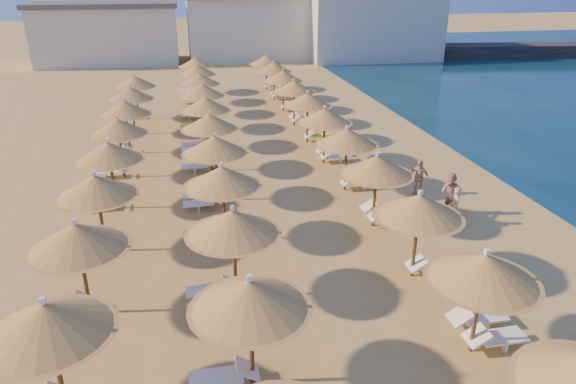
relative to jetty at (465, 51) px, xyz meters
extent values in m
plane|color=tan|center=(-28.54, -43.40, -0.75)|extent=(220.00, 220.00, 0.00)
cube|color=black|center=(0.00, 0.00, 0.00)|extent=(30.26, 7.74, 1.50)
cube|color=silver|center=(-41.42, 4.38, 2.25)|extent=(15.00, 8.00, 6.00)
cube|color=#59514C|center=(-41.42, 4.38, 5.50)|extent=(15.60, 8.48, 0.50)
cube|color=silver|center=(-25.08, 4.53, 2.65)|extent=(15.00, 8.00, 6.80)
cube|color=silver|center=(-11.59, 1.28, 3.05)|extent=(15.00, 8.00, 7.60)
cylinder|color=brown|center=(-26.49, -48.12, 0.49)|extent=(0.12, 0.12, 2.47)
cone|color=#AC6E32|center=(-26.49, -48.12, 1.86)|extent=(2.74, 2.74, 0.77)
cone|color=#AC6E32|center=(-26.49, -48.12, 1.53)|extent=(2.96, 2.96, 0.12)
cube|color=white|center=(-26.49, -48.12, 2.31)|extent=(0.12, 0.12, 0.14)
cylinder|color=brown|center=(-26.49, -44.30, 0.49)|extent=(0.12, 0.12, 2.47)
cone|color=#AC6E32|center=(-26.49, -44.30, 1.86)|extent=(2.74, 2.74, 0.77)
cone|color=#AC6E32|center=(-26.49, -44.30, 1.53)|extent=(2.96, 2.96, 0.12)
cube|color=white|center=(-26.49, -44.30, 2.31)|extent=(0.12, 0.12, 0.14)
cylinder|color=brown|center=(-26.49, -40.49, 0.49)|extent=(0.12, 0.12, 2.47)
cone|color=#AC6E32|center=(-26.49, -40.49, 1.86)|extent=(2.74, 2.74, 0.77)
cone|color=#AC6E32|center=(-26.49, -40.49, 1.53)|extent=(2.96, 2.96, 0.12)
cube|color=white|center=(-26.49, -40.49, 2.31)|extent=(0.12, 0.12, 0.14)
cylinder|color=brown|center=(-26.49, -36.67, 0.49)|extent=(0.12, 0.12, 2.47)
cone|color=#AC6E32|center=(-26.49, -36.67, 1.86)|extent=(2.74, 2.74, 0.77)
cone|color=#AC6E32|center=(-26.49, -36.67, 1.53)|extent=(2.96, 2.96, 0.12)
cube|color=white|center=(-26.49, -36.67, 2.31)|extent=(0.12, 0.12, 0.14)
cylinder|color=brown|center=(-26.49, -32.86, 0.49)|extent=(0.12, 0.12, 2.47)
cone|color=#AC6E32|center=(-26.49, -32.86, 1.86)|extent=(2.74, 2.74, 0.77)
cone|color=#AC6E32|center=(-26.49, -32.86, 1.53)|extent=(2.96, 2.96, 0.12)
cube|color=white|center=(-26.49, -32.86, 2.31)|extent=(0.12, 0.12, 0.14)
cylinder|color=brown|center=(-26.49, -29.04, 0.49)|extent=(0.12, 0.12, 2.47)
cone|color=#AC6E32|center=(-26.49, -29.04, 1.86)|extent=(2.74, 2.74, 0.77)
cone|color=#AC6E32|center=(-26.49, -29.04, 1.53)|extent=(2.96, 2.96, 0.12)
cube|color=white|center=(-26.49, -29.04, 2.31)|extent=(0.12, 0.12, 0.14)
cylinder|color=brown|center=(-26.49, -25.22, 0.49)|extent=(0.12, 0.12, 2.47)
cone|color=#AC6E32|center=(-26.49, -25.22, 1.86)|extent=(2.74, 2.74, 0.77)
cone|color=#AC6E32|center=(-26.49, -25.22, 1.53)|extent=(2.96, 2.96, 0.12)
cube|color=white|center=(-26.49, -25.22, 2.31)|extent=(0.12, 0.12, 0.14)
cylinder|color=brown|center=(-26.49, -21.41, 0.49)|extent=(0.12, 0.12, 2.47)
cone|color=#AC6E32|center=(-26.49, -21.41, 1.86)|extent=(2.74, 2.74, 0.77)
cone|color=#AC6E32|center=(-26.49, -21.41, 1.53)|extent=(2.96, 2.96, 0.12)
cube|color=white|center=(-26.49, -21.41, 2.31)|extent=(0.12, 0.12, 0.14)
cylinder|color=brown|center=(-26.49, -17.59, 0.49)|extent=(0.12, 0.12, 2.47)
cone|color=#AC6E32|center=(-26.49, -17.59, 1.86)|extent=(2.74, 2.74, 0.77)
cone|color=#AC6E32|center=(-26.49, -17.59, 1.53)|extent=(2.96, 2.96, 0.12)
cube|color=white|center=(-26.49, -17.59, 2.31)|extent=(0.12, 0.12, 0.14)
cylinder|color=brown|center=(-26.49, -13.77, 0.49)|extent=(0.12, 0.12, 2.47)
cone|color=#AC6E32|center=(-26.49, -13.77, 1.86)|extent=(2.74, 2.74, 0.77)
cone|color=#AC6E32|center=(-26.49, -13.77, 1.53)|extent=(2.96, 2.96, 0.12)
cube|color=white|center=(-26.49, -13.77, 2.31)|extent=(0.12, 0.12, 0.14)
cylinder|color=brown|center=(-32.44, -48.12, 0.49)|extent=(0.12, 0.12, 2.47)
cone|color=#AC6E32|center=(-32.44, -48.12, 1.86)|extent=(2.74, 2.74, 0.77)
cone|color=#AC6E32|center=(-32.44, -48.12, 1.53)|extent=(2.96, 2.96, 0.12)
cube|color=white|center=(-32.44, -48.12, 2.31)|extent=(0.12, 0.12, 0.14)
cylinder|color=brown|center=(-32.44, -44.30, 0.49)|extent=(0.12, 0.12, 2.47)
cone|color=#AC6E32|center=(-32.44, -44.30, 1.86)|extent=(2.74, 2.74, 0.77)
cone|color=#AC6E32|center=(-32.44, -44.30, 1.53)|extent=(2.96, 2.96, 0.12)
cube|color=white|center=(-32.44, -44.30, 2.31)|extent=(0.12, 0.12, 0.14)
cylinder|color=brown|center=(-32.44, -40.49, 0.49)|extent=(0.12, 0.12, 2.47)
cone|color=#AC6E32|center=(-32.44, -40.49, 1.86)|extent=(2.74, 2.74, 0.77)
cone|color=#AC6E32|center=(-32.44, -40.49, 1.53)|extent=(2.96, 2.96, 0.12)
cube|color=white|center=(-32.44, -40.49, 2.31)|extent=(0.12, 0.12, 0.14)
cylinder|color=brown|center=(-32.44, -36.67, 0.49)|extent=(0.12, 0.12, 2.47)
cone|color=#AC6E32|center=(-32.44, -36.67, 1.86)|extent=(2.74, 2.74, 0.77)
cone|color=#AC6E32|center=(-32.44, -36.67, 1.53)|extent=(2.96, 2.96, 0.12)
cube|color=white|center=(-32.44, -36.67, 2.31)|extent=(0.12, 0.12, 0.14)
cylinder|color=brown|center=(-32.44, -32.86, 0.49)|extent=(0.12, 0.12, 2.47)
cone|color=#AC6E32|center=(-32.44, -32.86, 1.86)|extent=(2.74, 2.74, 0.77)
cone|color=#AC6E32|center=(-32.44, -32.86, 1.53)|extent=(2.96, 2.96, 0.12)
cube|color=white|center=(-32.44, -32.86, 2.31)|extent=(0.12, 0.12, 0.14)
cylinder|color=brown|center=(-32.44, -29.04, 0.49)|extent=(0.12, 0.12, 2.47)
cone|color=#AC6E32|center=(-32.44, -29.04, 1.86)|extent=(2.74, 2.74, 0.77)
cone|color=#AC6E32|center=(-32.44, -29.04, 1.53)|extent=(2.96, 2.96, 0.12)
cube|color=white|center=(-32.44, -29.04, 2.31)|extent=(0.12, 0.12, 0.14)
cylinder|color=brown|center=(-32.44, -25.22, 0.49)|extent=(0.12, 0.12, 2.47)
cone|color=#AC6E32|center=(-32.44, -25.22, 1.86)|extent=(2.74, 2.74, 0.77)
cone|color=#AC6E32|center=(-32.44, -25.22, 1.53)|extent=(2.96, 2.96, 0.12)
cube|color=white|center=(-32.44, -25.22, 2.31)|extent=(0.12, 0.12, 0.14)
cylinder|color=brown|center=(-32.44, -21.41, 0.49)|extent=(0.12, 0.12, 2.47)
cone|color=#AC6E32|center=(-32.44, -21.41, 1.86)|extent=(2.74, 2.74, 0.77)
cone|color=#AC6E32|center=(-32.44, -21.41, 1.53)|extent=(2.96, 2.96, 0.12)
cube|color=white|center=(-32.44, -21.41, 2.31)|extent=(0.12, 0.12, 0.14)
cylinder|color=brown|center=(-32.44, -17.59, 0.49)|extent=(0.12, 0.12, 2.47)
cone|color=#AC6E32|center=(-32.44, -17.59, 1.86)|extent=(2.74, 2.74, 0.77)
cone|color=#AC6E32|center=(-32.44, -17.59, 1.53)|extent=(2.96, 2.96, 0.12)
cube|color=white|center=(-32.44, -17.59, 2.31)|extent=(0.12, 0.12, 0.14)
cylinder|color=brown|center=(-32.44, -13.77, 0.49)|extent=(0.12, 0.12, 2.47)
cone|color=#AC6E32|center=(-32.44, -13.77, 1.86)|extent=(2.74, 2.74, 0.77)
cone|color=#AC6E32|center=(-32.44, -13.77, 1.53)|extent=(2.96, 2.96, 0.12)
cube|color=white|center=(-32.44, -13.77, 2.31)|extent=(0.12, 0.12, 0.14)
cylinder|color=brown|center=(-36.83, -48.12, 0.49)|extent=(0.12, 0.12, 2.47)
cone|color=#AC6E32|center=(-36.83, -48.12, 1.86)|extent=(2.74, 2.74, 0.77)
cone|color=#AC6E32|center=(-36.83, -48.12, 1.53)|extent=(2.96, 2.96, 0.12)
cube|color=white|center=(-36.83, -48.12, 2.31)|extent=(0.12, 0.12, 0.14)
cylinder|color=brown|center=(-36.83, -44.30, 0.49)|extent=(0.12, 0.12, 2.47)
cone|color=#AC6E32|center=(-36.83, -44.30, 1.86)|extent=(2.74, 2.74, 0.77)
cone|color=#AC6E32|center=(-36.83, -44.30, 1.53)|extent=(2.96, 2.96, 0.12)
cube|color=white|center=(-36.83, -44.30, 2.31)|extent=(0.12, 0.12, 0.14)
cylinder|color=brown|center=(-36.83, -40.49, 0.49)|extent=(0.12, 0.12, 2.47)
cone|color=#AC6E32|center=(-36.83, -40.49, 1.86)|extent=(2.74, 2.74, 0.77)
cone|color=#AC6E32|center=(-36.83, -40.49, 1.53)|extent=(2.96, 2.96, 0.12)
cube|color=white|center=(-36.83, -40.49, 2.31)|extent=(0.12, 0.12, 0.14)
cylinder|color=brown|center=(-36.83, -36.67, 0.49)|extent=(0.12, 0.12, 2.47)
cone|color=#AC6E32|center=(-36.83, -36.67, 1.86)|extent=(2.74, 2.74, 0.77)
cone|color=#AC6E32|center=(-36.83, -36.67, 1.53)|extent=(2.96, 2.96, 0.12)
cube|color=white|center=(-36.83, -36.67, 2.31)|extent=(0.12, 0.12, 0.14)
cylinder|color=brown|center=(-36.83, -32.86, 0.49)|extent=(0.12, 0.12, 2.47)
cone|color=#AC6E32|center=(-36.83, -32.86, 1.86)|extent=(2.74, 2.74, 0.77)
cone|color=#AC6E32|center=(-36.83, -32.86, 1.53)|extent=(2.96, 2.96, 0.12)
cube|color=white|center=(-36.83, -32.86, 2.31)|extent=(0.12, 0.12, 0.14)
cylinder|color=brown|center=(-36.83, -29.04, 0.49)|extent=(0.12, 0.12, 2.47)
cone|color=#AC6E32|center=(-36.83, -29.04, 1.86)|extent=(2.74, 2.74, 0.77)
cone|color=#AC6E32|center=(-36.83, -29.04, 1.53)|extent=(2.96, 2.96, 0.12)
cube|color=white|center=(-36.83, -29.04, 2.31)|extent=(0.12, 0.12, 0.14)
cylinder|color=brown|center=(-36.83, -25.22, 0.49)|extent=(0.12, 0.12, 2.47)
cone|color=#AC6E32|center=(-36.83, -25.22, 1.86)|extent=(2.74, 2.74, 0.77)
cone|color=#AC6E32|center=(-36.83, -25.22, 1.53)|extent=(2.96, 2.96, 0.12)
cube|color=white|center=(-36.83, -25.22, 2.31)|extent=(0.12, 0.12, 0.14)
cylinder|color=brown|center=(-36.83, -21.41, 0.49)|extent=(0.12, 0.12, 2.47)
cone|color=#AC6E32|center=(-36.83, -21.41, 1.86)|extent=(2.74, 2.74, 0.77)
cone|color=#AC6E32|center=(-36.83, -21.41, 1.53)|extent=(2.96, 2.96, 0.12)
cube|color=white|center=(-36.83, -21.41, 2.31)|extent=(0.12, 0.12, 0.14)
cube|color=white|center=(-25.59, -48.12, -0.43)|extent=(1.31, 0.64, 0.06)
cube|color=white|center=(-25.59, -48.12, -0.59)|extent=(0.06, 0.57, 0.32)
cube|color=white|center=(-26.36, -48.12, -0.29)|extent=(0.58, 0.64, 0.40)
cube|color=white|center=(-25.59, -47.22, -0.43)|extent=(1.31, 0.64, 0.06)
cube|color=white|center=(-25.59, -47.22, -0.59)|extent=(0.06, 0.57, 0.32)
cube|color=white|center=(-26.36, -47.22, -0.29)|extent=(0.58, 0.64, 0.40)
cube|color=white|center=(-33.34, -48.12, -0.43)|extent=(1.31, 0.64, 0.06)
cube|color=white|center=(-33.34, -48.12, -0.59)|extent=(0.06, 0.57, 0.32)
cube|color=white|center=(-32.56, -48.12, -0.29)|extent=(0.58, 0.64, 0.40)
cube|color=white|center=(-25.59, -44.30, -0.43)|extent=(1.31, 0.64, 0.06)
cube|color=white|center=(-25.59, -44.30, -0.59)|extent=(0.06, 0.57, 0.32)
cube|color=white|center=(-26.36, -44.30, -0.29)|extent=(0.58, 0.64, 0.40)
cube|color=white|center=(-33.34, -44.30, -0.43)|extent=(1.31, 0.64, 0.06)
cube|color=white|center=(-33.34, -44.30, -0.59)|extent=(0.06, 0.57, 0.32)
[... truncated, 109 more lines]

